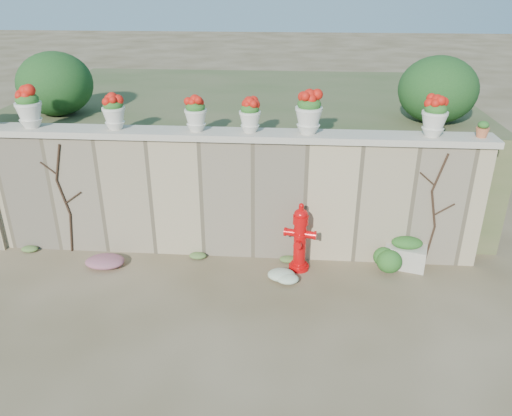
# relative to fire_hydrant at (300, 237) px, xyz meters

# --- Properties ---
(ground) EXTENTS (80.00, 80.00, 0.00)m
(ground) POSITION_rel_fire_hydrant_xyz_m (-1.18, -1.31, -0.57)
(ground) COLOR #4D3F26
(ground) RESTS_ON ground
(stone_wall) EXTENTS (8.00, 0.40, 2.00)m
(stone_wall) POSITION_rel_fire_hydrant_xyz_m (-1.18, 0.49, 0.43)
(stone_wall) COLOR tan
(stone_wall) RESTS_ON ground
(wall_cap) EXTENTS (8.10, 0.52, 0.10)m
(wall_cap) POSITION_rel_fire_hydrant_xyz_m (-1.18, 0.49, 1.48)
(wall_cap) COLOR beige
(wall_cap) RESTS_ON stone_wall
(raised_fill) EXTENTS (9.00, 6.00, 2.00)m
(raised_fill) POSITION_rel_fire_hydrant_xyz_m (-1.18, 3.69, 0.43)
(raised_fill) COLOR #384C23
(raised_fill) RESTS_ON ground
(back_shrub_left) EXTENTS (1.30, 1.30, 1.10)m
(back_shrub_left) POSITION_rel_fire_hydrant_xyz_m (-4.38, 1.69, 1.98)
(back_shrub_left) COLOR #143814
(back_shrub_left) RESTS_ON raised_fill
(back_shrub_right) EXTENTS (1.30, 1.30, 1.10)m
(back_shrub_right) POSITION_rel_fire_hydrant_xyz_m (2.22, 1.69, 1.98)
(back_shrub_right) COLOR #143814
(back_shrub_right) RESTS_ON raised_fill
(vine_left) EXTENTS (0.60, 0.04, 1.91)m
(vine_left) POSITION_rel_fire_hydrant_xyz_m (-3.85, 0.27, 0.42)
(vine_left) COLOR black
(vine_left) RESTS_ON ground
(vine_right) EXTENTS (0.60, 0.04, 1.91)m
(vine_right) POSITION_rel_fire_hydrant_xyz_m (2.05, 0.27, 0.42)
(vine_right) COLOR black
(vine_right) RESTS_ON ground
(fire_hydrant) EXTENTS (0.50, 0.35, 1.14)m
(fire_hydrant) POSITION_rel_fire_hydrant_xyz_m (0.00, 0.00, 0.00)
(fire_hydrant) COLOR #C30709
(fire_hydrant) RESTS_ON ground
(planter_box) EXTENTS (0.71, 0.53, 0.52)m
(planter_box) POSITION_rel_fire_hydrant_xyz_m (1.70, 0.21, -0.33)
(planter_box) COLOR beige
(planter_box) RESTS_ON ground
(green_shrub) EXTENTS (0.56, 0.50, 0.53)m
(green_shrub) POSITION_rel_fire_hydrant_xyz_m (1.32, -0.00, -0.31)
(green_shrub) COLOR #1E5119
(green_shrub) RESTS_ON ground
(magenta_clump) EXTENTS (0.80, 0.53, 0.21)m
(magenta_clump) POSITION_rel_fire_hydrant_xyz_m (-3.09, -0.15, -0.47)
(magenta_clump) COLOR #C1267F
(magenta_clump) RESTS_ON ground
(white_flowers) EXTENTS (0.55, 0.44, 0.20)m
(white_flowers) POSITION_rel_fire_hydrant_xyz_m (-0.20, -0.42, -0.47)
(white_flowers) COLOR white
(white_flowers) RESTS_ON ground
(urn_pot_0) EXTENTS (0.40, 0.40, 0.63)m
(urn_pot_0) POSITION_rel_fire_hydrant_xyz_m (-4.28, 0.49, 1.84)
(urn_pot_0) COLOR beige
(urn_pot_0) RESTS_ON wall_cap
(urn_pot_1) EXTENTS (0.35, 0.35, 0.55)m
(urn_pot_1) POSITION_rel_fire_hydrant_xyz_m (-2.93, 0.49, 1.80)
(urn_pot_1) COLOR beige
(urn_pot_1) RESTS_ON wall_cap
(urn_pot_2) EXTENTS (0.34, 0.34, 0.54)m
(urn_pot_2) POSITION_rel_fire_hydrant_xyz_m (-1.65, 0.49, 1.79)
(urn_pot_2) COLOR beige
(urn_pot_2) RESTS_ON wall_cap
(urn_pot_3) EXTENTS (0.33, 0.33, 0.52)m
(urn_pot_3) POSITION_rel_fire_hydrant_xyz_m (-0.82, 0.49, 1.78)
(urn_pot_3) COLOR beige
(urn_pot_3) RESTS_ON wall_cap
(urn_pot_4) EXTENTS (0.41, 0.41, 0.64)m
(urn_pot_4) POSITION_rel_fire_hydrant_xyz_m (0.06, 0.49, 1.84)
(urn_pot_4) COLOR beige
(urn_pot_4) RESTS_ON wall_cap
(urn_pot_5) EXTENTS (0.38, 0.38, 0.59)m
(urn_pot_5) POSITION_rel_fire_hydrant_xyz_m (1.91, 0.49, 1.82)
(urn_pot_5) COLOR beige
(urn_pot_5) RESTS_ON wall_cap
(terracotta_pot) EXTENTS (0.19, 0.19, 0.23)m
(terracotta_pot) POSITION_rel_fire_hydrant_xyz_m (2.62, 0.49, 1.63)
(terracotta_pot) COLOR #B85F38
(terracotta_pot) RESTS_ON wall_cap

